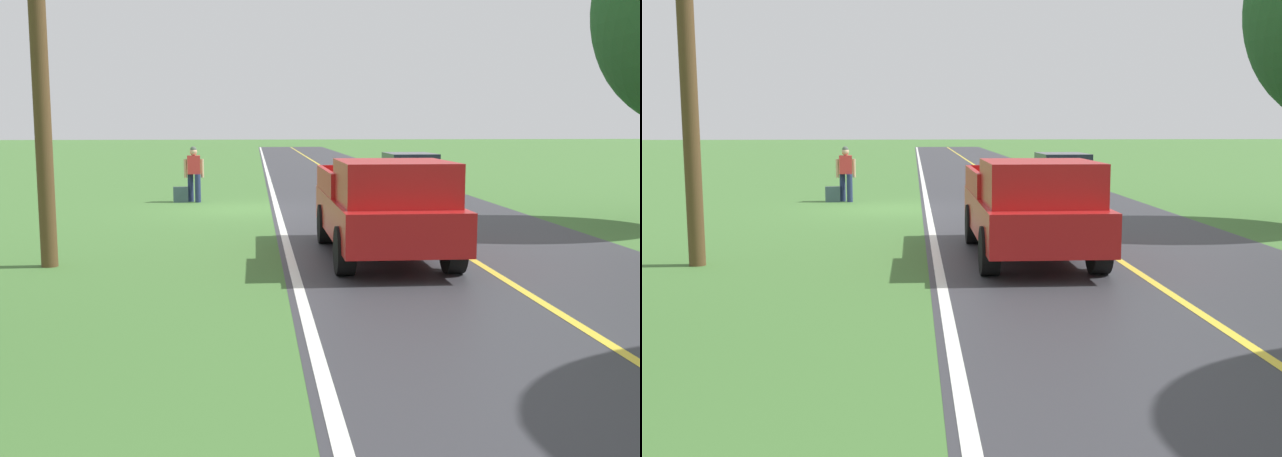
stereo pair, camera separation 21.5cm
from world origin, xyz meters
TOP-DOWN VIEW (x-y plane):
  - ground_plane at (0.00, 0.00)m, footprint 200.00×200.00m
  - road_surface at (-4.25, 0.00)m, footprint 6.91×120.00m
  - lane_edge_line at (-0.98, 0.00)m, footprint 0.16×117.60m
  - lane_centre_line at (-4.25, 0.00)m, footprint 0.14×117.60m
  - hitchhiker_walking at (1.56, -2.17)m, footprint 0.62×0.51m
  - suitcase_carried at (1.97, -2.05)m, footprint 0.48×0.24m
  - pickup_truck_passing at (-2.68, 8.28)m, footprint 2.11×5.40m
  - sedan_near_oncoming at (-5.88, -4.94)m, footprint 1.96×4.41m
  - utility_pole_roadside at (3.20, 8.53)m, footprint 0.28×0.28m

SIDE VIEW (x-z plane):
  - ground_plane at x=0.00m, z-range 0.00..0.00m
  - road_surface at x=-4.25m, z-range 0.00..0.00m
  - lane_edge_line at x=-0.98m, z-range 0.00..0.01m
  - lane_centre_line at x=-4.25m, z-range 0.00..0.01m
  - suitcase_carried at x=1.97m, z-range 0.00..0.49m
  - sedan_near_oncoming at x=-5.88m, z-range 0.05..1.46m
  - pickup_truck_passing at x=-2.68m, z-range 0.06..1.88m
  - hitchhiker_walking at x=1.56m, z-range 0.11..1.85m
  - utility_pole_roadside at x=3.20m, z-range 0.00..7.22m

